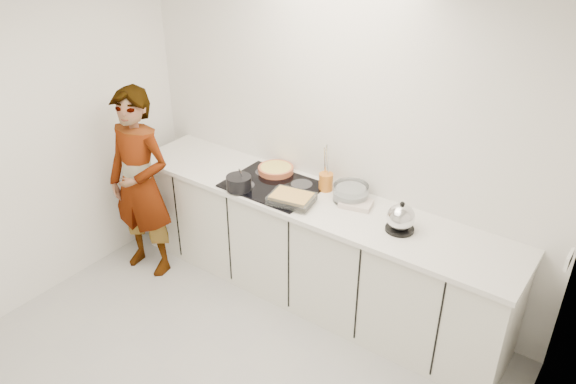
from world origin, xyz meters
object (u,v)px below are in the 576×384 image
Objects in this scene: hob at (273,185)px; saucepan at (239,183)px; tart_dish at (276,169)px; mixing_bowl at (351,193)px; baking_dish at (292,198)px; kettle at (401,218)px; cook at (140,184)px; utensil_crock at (326,182)px.

hob is 3.07× the size of saucepan.
saucepan is at bearing -98.33° from tart_dish.
baking_dish is at bearing -137.14° from mixing_bowl.
tart_dish is 1.16× the size of mixing_bowl.
tart_dish is 1.63× the size of kettle.
baking_dish is 0.45m from mixing_bowl.
cook reaches higher than mixing_bowl.
hob is 0.63m from mixing_bowl.
saucepan is 0.86m from mixing_bowl.
kettle is at bearing -8.63° from tart_dish.
saucepan is at bearing -170.47° from baking_dish.
hob is 2.25× the size of mixing_bowl.
saucepan is 0.45m from baking_dish.
mixing_bowl is (0.72, -0.02, 0.02)m from tart_dish.
saucepan is at bearing -170.30° from kettle.
saucepan reaches higher than tart_dish.
saucepan is 1.28m from kettle.
hob is 2.01× the size of baking_dish.
cook is (-0.83, -0.28, -0.15)m from saucepan.
utensil_crock is at bearing 18.66° from cook.
tart_dish is 1.03× the size of baking_dish.
mixing_bowl reaches higher than baking_dish.
saucepan is (-0.17, -0.21, 0.06)m from hob.
mixing_bowl is 1.41× the size of kettle.
tart_dish is 1.58× the size of saucepan.
hob is 0.31m from baking_dish.
utensil_crock is at bearing 28.04° from hob.
kettle is at bearing 0.25° from hob.
cook is at bearing -153.39° from utensil_crock.
hob is 0.42m from utensil_crock.
kettle is at bearing -14.80° from utensil_crock.
hob is at bearing -59.57° from tart_dish.
hob is 3.17× the size of kettle.
mixing_bowl is (0.33, 0.30, 0.01)m from baking_dish.
hob is at bearing 154.16° from baking_dish.
kettle is at bearing 9.79° from baking_dish.
saucepan is at bearing -142.82° from utensil_crock.
utensil_crock is (0.37, 0.20, 0.06)m from hob.
kettle reaches higher than baking_dish.
hob is at bearing 18.12° from cook.
baking_dish is (0.28, -0.14, 0.04)m from hob.
utensil_crock is (0.48, 0.01, 0.03)m from tart_dish.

